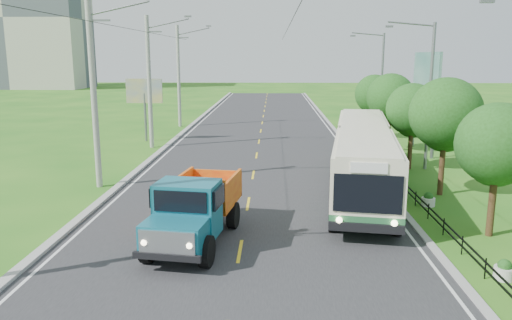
# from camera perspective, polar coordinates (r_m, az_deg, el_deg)

# --- Properties ---
(ground) EXTENTS (240.00, 240.00, 0.00)m
(ground) POSITION_cam_1_polar(r_m,az_deg,el_deg) (18.54, -1.85, -10.41)
(ground) COLOR #206217
(ground) RESTS_ON ground
(road) EXTENTS (14.00, 120.00, 0.02)m
(road) POSITION_cam_1_polar(r_m,az_deg,el_deg) (37.80, 0.16, 1.11)
(road) COLOR #28282B
(road) RESTS_ON ground
(curb_left) EXTENTS (0.40, 120.00, 0.15)m
(curb_left) POSITION_cam_1_polar(r_m,az_deg,el_deg) (38.69, -10.56, 1.26)
(curb_left) COLOR #9E9E99
(curb_left) RESTS_ON ground
(curb_right) EXTENTS (0.30, 120.00, 0.10)m
(curb_right) POSITION_cam_1_polar(r_m,az_deg,el_deg) (38.24, 10.94, 1.08)
(curb_right) COLOR #9E9E99
(curb_right) RESTS_ON ground
(edge_line_left) EXTENTS (0.12, 120.00, 0.00)m
(edge_line_left) POSITION_cam_1_polar(r_m,az_deg,el_deg) (38.58, -9.76, 1.18)
(edge_line_left) COLOR silver
(edge_line_left) RESTS_ON road
(edge_line_right) EXTENTS (0.12, 120.00, 0.00)m
(edge_line_right) POSITION_cam_1_polar(r_m,az_deg,el_deg) (38.17, 10.19, 1.05)
(edge_line_right) COLOR silver
(edge_line_right) RESTS_ON road
(centre_dash) EXTENTS (0.12, 2.20, 0.00)m
(centre_dash) POSITION_cam_1_polar(r_m,az_deg,el_deg) (18.53, -1.85, -10.34)
(centre_dash) COLOR yellow
(centre_dash) RESTS_ON road
(railing_right) EXTENTS (0.04, 40.00, 0.60)m
(railing_right) POSITION_cam_1_polar(r_m,az_deg,el_deg) (32.56, 14.03, -0.46)
(railing_right) COLOR black
(railing_right) RESTS_ON ground
(pole_near) EXTENTS (3.51, 0.32, 10.00)m
(pole_near) POSITION_cam_1_polar(r_m,az_deg,el_deg) (27.85, -17.99, 7.28)
(pole_near) COLOR gray
(pole_near) RESTS_ON ground
(pole_mid) EXTENTS (3.51, 0.32, 10.00)m
(pole_mid) POSITION_cam_1_polar(r_m,az_deg,el_deg) (39.33, -12.05, 8.74)
(pole_mid) COLOR gray
(pole_mid) RESTS_ON ground
(pole_far) EXTENTS (3.51, 0.32, 10.00)m
(pole_far) POSITION_cam_1_polar(r_m,az_deg,el_deg) (51.05, -8.79, 9.49)
(pole_far) COLOR gray
(pole_far) RESTS_ON ground
(tree_second) EXTENTS (3.18, 3.26, 5.30)m
(tree_second) POSITION_cam_1_polar(r_m,az_deg,el_deg) (21.41, 25.85, 1.24)
(tree_second) COLOR #382314
(tree_second) RESTS_ON ground
(tree_third) EXTENTS (3.60, 3.62, 6.00)m
(tree_third) POSITION_cam_1_polar(r_m,az_deg,el_deg) (26.88, 20.87, 4.57)
(tree_third) COLOR #382314
(tree_third) RESTS_ON ground
(tree_fourth) EXTENTS (3.24, 3.31, 5.40)m
(tree_fourth) POSITION_cam_1_polar(r_m,az_deg,el_deg) (32.63, 17.47, 5.23)
(tree_fourth) COLOR #382314
(tree_fourth) RESTS_ON ground
(tree_fifth) EXTENTS (3.48, 3.52, 5.80)m
(tree_fifth) POSITION_cam_1_polar(r_m,az_deg,el_deg) (38.39, 15.15, 6.66)
(tree_fifth) COLOR #382314
(tree_fifth) RESTS_ON ground
(tree_back) EXTENTS (3.30, 3.36, 5.50)m
(tree_back) POSITION_cam_1_polar(r_m,az_deg,el_deg) (44.26, 13.39, 7.11)
(tree_back) COLOR #382314
(tree_back) RESTS_ON ground
(streetlight_mid) EXTENTS (3.02, 0.20, 9.07)m
(streetlight_mid) POSITION_cam_1_polar(r_m,az_deg,el_deg) (32.60, 19.02, 7.45)
(streetlight_mid) COLOR slate
(streetlight_mid) RESTS_ON ground
(streetlight_far) EXTENTS (3.02, 0.20, 9.07)m
(streetlight_far) POSITION_cam_1_polar(r_m,az_deg,el_deg) (46.16, 13.98, 8.82)
(streetlight_far) COLOR slate
(streetlight_far) RESTS_ON ground
(planter_front) EXTENTS (0.64, 0.64, 0.67)m
(planter_front) POSITION_cam_1_polar(r_m,az_deg,el_deg) (18.13, 26.50, -11.25)
(planter_front) COLOR silver
(planter_front) RESTS_ON ground
(planter_near) EXTENTS (0.64, 0.64, 0.67)m
(planter_near) POSITION_cam_1_polar(r_m,az_deg,el_deg) (25.20, 19.08, -4.34)
(planter_near) COLOR silver
(planter_near) RESTS_ON ground
(planter_mid) EXTENTS (0.64, 0.64, 0.67)m
(planter_mid) POSITION_cam_1_polar(r_m,az_deg,el_deg) (32.69, 15.06, -0.49)
(planter_mid) COLOR silver
(planter_mid) RESTS_ON ground
(planter_far) EXTENTS (0.64, 0.64, 0.67)m
(planter_far) POSITION_cam_1_polar(r_m,az_deg,el_deg) (40.39, 12.55, 1.92)
(planter_far) COLOR silver
(planter_far) RESTS_ON ground
(billboard_left) EXTENTS (3.00, 0.20, 5.20)m
(billboard_left) POSITION_cam_1_polar(r_m,az_deg,el_deg) (42.61, -12.64, 7.27)
(billboard_left) COLOR slate
(billboard_left) RESTS_ON ground
(billboard_right) EXTENTS (0.24, 6.00, 7.30)m
(billboard_right) POSITION_cam_1_polar(r_m,az_deg,el_deg) (38.79, 18.87, 8.70)
(billboard_right) COLOR slate
(billboard_right) RESTS_ON ground
(apartment_near) EXTENTS (28.00, 14.00, 30.00)m
(apartment_near) POSITION_cam_1_polar(r_m,az_deg,el_deg) (125.67, -25.41, 14.31)
(apartment_near) COLOR #B7B2A3
(apartment_near) RESTS_ON ground
(bus) EXTENTS (5.36, 17.42, 3.32)m
(bus) POSITION_cam_1_polar(r_m,az_deg,el_deg) (27.08, 12.13, 0.86)
(bus) COLOR #286438
(bus) RESTS_ON ground
(dump_truck) EXTENTS (3.20, 6.44, 2.59)m
(dump_truck) POSITION_cam_1_polar(r_m,az_deg,el_deg) (19.07, -6.99, -5.17)
(dump_truck) COLOR #146378
(dump_truck) RESTS_ON ground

